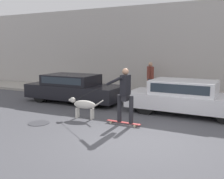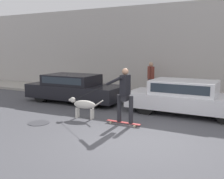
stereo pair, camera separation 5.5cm
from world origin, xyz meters
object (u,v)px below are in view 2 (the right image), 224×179
at_px(dog, 84,105).
at_px(skateboarder, 125,93).
at_px(parked_car_0, 74,88).
at_px(parked_car_1, 187,98).
at_px(pedestrian_with_bag, 151,77).

bearing_deg(dog, skateboarder, 170.06).
bearing_deg(skateboarder, parked_car_0, -31.15).
bearing_deg(parked_car_1, skateboarder, -120.75).
relative_size(parked_car_0, dog, 3.38).
height_order(dog, pedestrian_with_bag, pedestrian_with_bag).
bearing_deg(parked_car_0, skateboarder, -33.71).
distance_m(parked_car_1, dog, 3.64).
height_order(parked_car_1, skateboarder, skateboarder).
height_order(parked_car_1, pedestrian_with_bag, pedestrian_with_bag).
bearing_deg(skateboarder, parked_car_1, -120.13).
xyz_separation_m(parked_car_0, parked_car_1, (4.83, 0.00, 0.00)).
distance_m(parked_car_0, pedestrian_with_bag, 3.66).
relative_size(skateboarder, pedestrian_with_bag, 1.60).
xyz_separation_m(parked_car_1, dog, (-2.95, -2.14, -0.14)).
xyz_separation_m(dog, pedestrian_with_bag, (0.73, 4.66, 0.52)).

